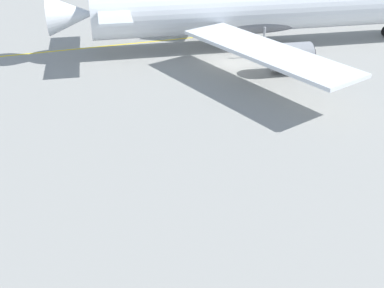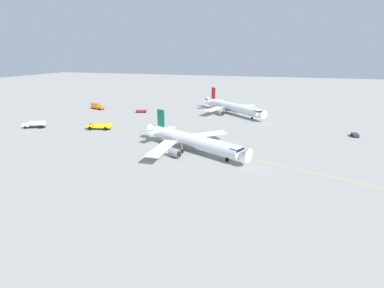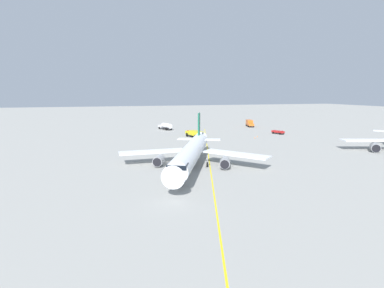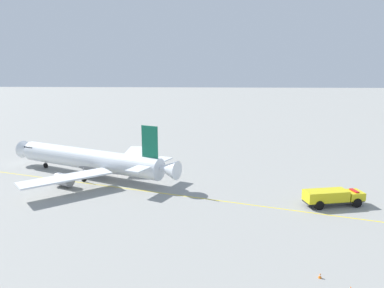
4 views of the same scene
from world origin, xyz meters
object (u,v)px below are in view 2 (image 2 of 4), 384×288
(catering_truck_truck, at_px, (97,106))
(fire_tender_truck, at_px, (100,126))
(fuel_tanker_truck, at_px, (35,124))
(ops_pickup_truck, at_px, (141,111))
(safety_cone_near, at_px, (142,119))
(airliner_secondary, at_px, (232,107))
(baggage_truck_truck, at_px, (355,135))
(safety_cone_mid, at_px, (139,118))
(airliner_main, at_px, (192,141))

(catering_truck_truck, height_order, fire_tender_truck, catering_truck_truck)
(fuel_tanker_truck, xyz_separation_m, ops_pickup_truck, (-26.09, -39.61, -0.76))
(catering_truck_truck, relative_size, safety_cone_near, 14.57)
(fire_tender_truck, height_order, ops_pickup_truck, fire_tender_truck)
(airliner_secondary, bearing_deg, catering_truck_truck, -131.02)
(airliner_secondary, height_order, catering_truck_truck, airliner_secondary)
(catering_truck_truck, bearing_deg, airliner_secondary, 22.70)
(airliner_secondary, distance_m, fuel_tanker_truck, 85.74)
(baggage_truck_truck, relative_size, fuel_tanker_truck, 0.43)
(fire_tender_truck, relative_size, safety_cone_mid, 17.29)
(airliner_main, xyz_separation_m, safety_cone_near, (34.05, -33.58, -2.89))
(safety_cone_near, bearing_deg, airliner_main, 135.40)
(airliner_secondary, relative_size, fuel_tanker_truck, 4.01)
(baggage_truck_truck, xyz_separation_m, fire_tender_truck, (91.97, 18.33, 0.81))
(airliner_main, bearing_deg, fuel_tanker_truck, -162.10)
(safety_cone_mid, bearing_deg, fuel_tanker_truck, 41.83)
(airliner_main, height_order, airliner_secondary, airliner_secondary)
(ops_pickup_truck, bearing_deg, airliner_secondary, -4.86)
(catering_truck_truck, distance_m, ops_pickup_truck, 26.60)
(catering_truck_truck, distance_m, safety_cone_near, 37.12)
(airliner_main, relative_size, ops_pickup_truck, 6.76)
(baggage_truck_truck, xyz_separation_m, safety_cone_near, (84.50, -1.87, -0.44))
(ops_pickup_truck, relative_size, safety_cone_near, 9.76)
(fire_tender_truck, height_order, safety_cone_mid, fire_tender_truck)
(catering_truck_truck, height_order, ops_pickup_truck, catering_truck_truck)
(airliner_secondary, xyz_separation_m, fire_tender_truck, (43.68, 44.75, -1.66))
(baggage_truck_truck, height_order, fire_tender_truck, fire_tender_truck)
(airliner_main, bearing_deg, baggage_truck_truck, 56.80)
(fuel_tanker_truck, distance_m, safety_cone_near, 42.04)
(airliner_secondary, height_order, baggage_truck_truck, airliner_secondary)
(airliner_secondary, relative_size, baggage_truck_truck, 9.42)
(airliner_main, relative_size, safety_cone_near, 65.97)
(catering_truck_truck, bearing_deg, safety_cone_mid, -7.45)
(airliner_secondary, xyz_separation_m, ops_pickup_truck, (43.42, 10.56, -2.38))
(safety_cone_near, relative_size, safety_cone_mid, 1.00)
(safety_cone_mid, bearing_deg, safety_cone_near, 135.60)
(airliner_main, bearing_deg, airliner_secondary, 112.52)
(fire_tender_truck, height_order, safety_cone_near, fire_tender_truck)
(safety_cone_near, height_order, safety_cone_mid, same)
(airliner_secondary, xyz_separation_m, baggage_truck_truck, (-48.29, 26.42, -2.48))
(airliner_secondary, height_order, fire_tender_truck, airliner_secondary)
(airliner_secondary, height_order, safety_cone_near, airliner_secondary)
(airliner_main, distance_m, ops_pickup_truck, 63.02)
(ops_pickup_truck, bearing_deg, fire_tender_truck, -108.96)
(ops_pickup_truck, bearing_deg, airliner_main, -67.59)
(airliner_secondary, bearing_deg, safety_cone_mid, -108.33)
(airliner_secondary, height_order, safety_cone_mid, airliner_secondary)
(airliner_main, relative_size, safety_cone_mid, 65.97)
(safety_cone_mid, bearing_deg, catering_truck_truck, -22.66)
(airliner_main, bearing_deg, safety_cone_near, 160.04)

